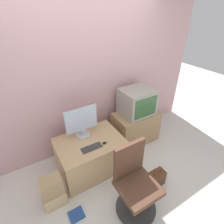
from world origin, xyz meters
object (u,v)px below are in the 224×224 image
mouse (104,143)px  handbag (156,178)px  keyboard (92,148)px  cardboard_box_lower (55,198)px  crt_tv (137,102)px  main_monitor (82,122)px  book (76,215)px  office_chair (135,185)px

mouse → handbag: mouse is taller
keyboard → cardboard_box_lower: keyboard is taller
crt_tv → cardboard_box_lower: size_ratio=1.98×
main_monitor → book: main_monitor is taller
crt_tv → office_chair: crt_tv is taller
main_monitor → book: bearing=-121.0°
main_monitor → handbag: (0.71, -0.99, -0.68)m
crt_tv → cardboard_box_lower: bearing=-163.0°
mouse → crt_tv: crt_tv is taller
main_monitor → mouse: size_ratio=7.63×
keyboard → cardboard_box_lower: 0.81m
handbag → main_monitor: bearing=125.8°
main_monitor → crt_tv: (1.08, 0.03, 0.03)m
main_monitor → cardboard_box_lower: (-0.67, -0.50, -0.70)m
mouse → cardboard_box_lower: size_ratio=0.23×
keyboard → mouse: mouse is taller
cardboard_box_lower → office_chair: bearing=-32.5°
mouse → cardboard_box_lower: (-0.86, -0.15, -0.46)m
cardboard_box_lower → handbag: handbag is taller
main_monitor → handbag: 1.39m
crt_tv → office_chair: 1.46m
keyboard → office_chair: 0.78m
book → handbag: bearing=-8.2°
mouse → crt_tv: bearing=23.5°
office_chair → book: 0.86m
main_monitor → mouse: (0.19, -0.36, -0.23)m
handbag → keyboard: bearing=138.5°
keyboard → handbag: keyboard is taller
keyboard → crt_tv: (1.09, 0.37, 0.27)m
mouse → book: (-0.68, -0.46, -0.56)m
cardboard_box_lower → mouse: bearing=9.7°
crt_tv → book: size_ratio=3.04×
office_chair → book: bearing=160.2°
handbag → book: bearing=171.8°
main_monitor → keyboard: bearing=-92.3°
cardboard_box_lower → handbag: bearing=-19.3°
main_monitor → mouse: 0.46m
mouse → book: mouse is taller
crt_tv → office_chair: (-0.85, -1.10, -0.42)m
crt_tv → office_chair: bearing=-127.8°
keyboard → office_chair: (0.24, -0.72, -0.15)m
office_chair → handbag: bearing=9.7°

